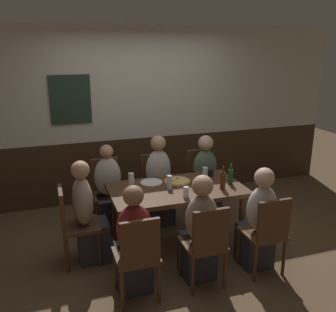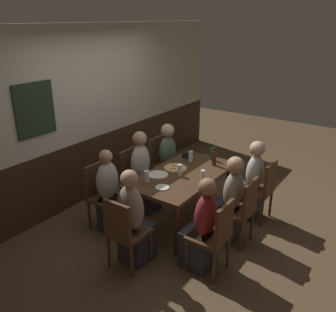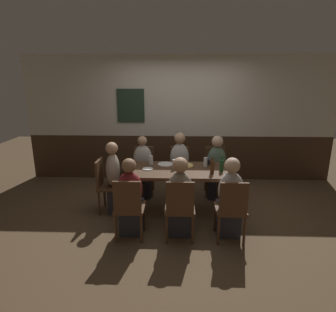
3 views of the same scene
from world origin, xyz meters
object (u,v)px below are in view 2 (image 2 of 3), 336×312
(person_right_near, at_px, (250,185))
(beer_bottle_brown, at_px, (214,158))
(pizza, at_px, (175,168))
(tumbler_water, at_px, (180,171))
(pint_glass_stout, at_px, (191,157))
(chair_left_near, at_px, (215,234))
(dining_table, at_px, (183,179))
(beer_bottle_green, at_px, (212,154))
(person_left_near, at_px, (202,231))
(chair_right_far, at_px, (162,161))
(condiment_caddy, at_px, (187,155))
(person_mid_near, at_px, (229,205))
(person_left_far, at_px, (111,198))
(plate_white_large, at_px, (158,175))
(person_mid_far, at_px, (143,177))
(person_right_far, at_px, (170,164))
(chair_right_near, at_px, (262,187))
(chair_mid_near, at_px, (241,208))
(chair_mid_far, at_px, (135,175))
(chair_left_far, at_px, (102,192))
(chair_head_west, at_px, (124,230))
(person_head_west, at_px, (134,224))
(plate_white_small, at_px, (162,187))
(highball_clear, at_px, (147,177))

(person_right_near, bearing_deg, beer_bottle_brown, 111.69)
(pizza, xyz_separation_m, tumbler_water, (-0.16, -0.18, 0.06))
(pint_glass_stout, bearing_deg, pizza, 175.32)
(chair_left_near, xyz_separation_m, beer_bottle_brown, (1.16, 0.65, 0.35))
(dining_table, distance_m, beer_bottle_green, 0.67)
(person_right_near, bearing_deg, person_left_near, 179.95)
(chair_right_far, bearing_deg, condiment_caddy, -106.05)
(dining_table, distance_m, person_mid_near, 0.70)
(person_left_far, distance_m, beer_bottle_green, 1.57)
(beer_bottle_brown, bearing_deg, plate_white_large, 148.72)
(person_mid_far, bearing_deg, condiment_caddy, -39.57)
(dining_table, xyz_separation_m, person_right_far, (0.68, 0.68, -0.17))
(pint_glass_stout, distance_m, condiment_caddy, 0.15)
(chair_right_near, relative_size, beer_bottle_green, 3.57)
(person_right_near, bearing_deg, chair_mid_near, -166.55)
(chair_mid_far, bearing_deg, chair_left_far, 180.00)
(person_left_near, xyz_separation_m, beer_bottle_brown, (1.16, 0.48, 0.38))
(person_mid_near, relative_size, plate_white_large, 4.29)
(person_mid_near, bearing_deg, chair_left_near, -166.55)
(chair_right_far, height_order, tumbler_water, tumbler_water)
(chair_head_west, distance_m, person_head_west, 0.16)
(chair_head_west, xyz_separation_m, person_mid_near, (1.19, -0.68, -0.01))
(person_head_west, height_order, beer_bottle_brown, person_head_west)
(chair_head_west, xyz_separation_m, plate_white_small, (0.68, -0.02, 0.25))
(person_mid_far, relative_size, condiment_caddy, 10.81)
(plate_white_small, bearing_deg, person_mid_near, -52.41)
(person_left_near, distance_m, beer_bottle_green, 1.49)
(person_left_far, xyz_separation_m, tumbler_water, (0.59, -0.69, 0.34))
(chair_head_west, distance_m, person_right_far, 1.99)
(person_mid_far, height_order, condiment_caddy, person_mid_far)
(person_mid_near, height_order, person_right_far, same)
(person_left_near, xyz_separation_m, pizza, (0.75, 0.85, 0.28))
(highball_clear, bearing_deg, pint_glass_stout, -5.99)
(person_mid_near, bearing_deg, chair_right_far, 66.03)
(chair_mid_far, bearing_deg, chair_right_far, 0.00)
(person_left_far, xyz_separation_m, pint_glass_stout, (1.10, -0.54, 0.34))
(beer_bottle_green, bearing_deg, person_left_far, 149.90)
(person_right_near, bearing_deg, tumbler_water, 138.56)
(chair_mid_far, height_order, person_head_west, person_head_west)
(beer_bottle_green, height_order, plate_white_small, beer_bottle_green)
(person_mid_far, relative_size, person_right_near, 1.04)
(person_head_west, height_order, beer_bottle_green, person_head_west)
(chair_left_far, xyz_separation_m, person_right_near, (1.36, -1.53, -0.01))
(condiment_caddy, bearing_deg, plate_white_small, -164.39)
(person_right_near, bearing_deg, person_right_far, 90.00)
(plate_white_large, bearing_deg, beer_bottle_brown, -31.28)
(pizza, bearing_deg, person_left_near, -131.27)
(chair_left_near, bearing_deg, person_left_far, 90.00)
(dining_table, xyz_separation_m, pint_glass_stout, (0.42, 0.14, 0.16))
(dining_table, bearing_deg, plate_white_small, -177.39)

